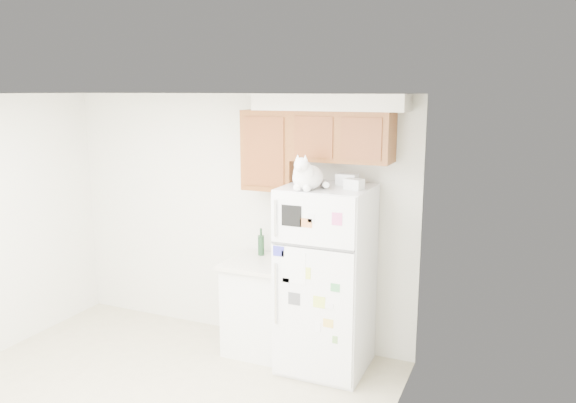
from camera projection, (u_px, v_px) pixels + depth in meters
The scene contains 8 objects.
room_shell at pixel (134, 210), 4.08m from camera, with size 3.84×4.04×2.52m.
refrigerator at pixel (326, 279), 5.08m from camera, with size 0.76×0.78×1.70m.
base_counter at pixel (261, 305), 5.48m from camera, with size 0.64×0.64×0.92m.
cat at pixel (307, 176), 4.73m from camera, with size 0.31×0.45×0.32m.
storage_box_back at pixel (347, 179), 4.99m from camera, with size 0.18×0.13×0.10m, color white.
storage_box_front at pixel (354, 184), 4.77m from camera, with size 0.15×0.11×0.09m, color white.
bottle_green at pixel (261, 242), 5.55m from camera, with size 0.06×0.06×0.27m, color #19381E, non-canonical shape.
bottle_amber at pixel (278, 244), 5.49m from camera, with size 0.06×0.06×0.26m, color #593814, non-canonical shape.
Camera 1 is at (2.74, -2.98, 2.53)m, focal length 35.00 mm.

